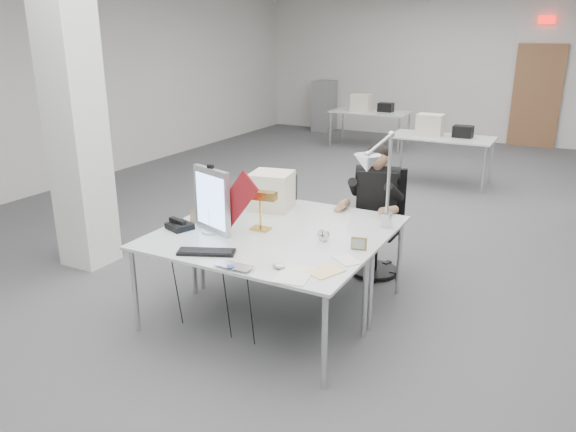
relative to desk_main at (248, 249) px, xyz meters
The scene contains 23 objects.
room_shell 2.80m from the desk_main, 89.21° to the left, with size 10.04×14.04×3.24m.
desk_main is the anchor object (origin of this frame).
desk_second 0.90m from the desk_main, 90.00° to the left, with size 1.80×0.90×0.03m, color silver.
bg_desk_a 5.50m from the desk_main, 87.92° to the left, with size 1.60×0.80×0.03m, color silver.
bg_desk_b 7.91m from the desk_main, 103.16° to the left, with size 1.60×0.80×0.03m, color silver.
filing_cabinet 9.80m from the desk_main, 110.93° to the left, with size 0.45×0.55×1.20m, color gray.
office_chair 1.71m from the desk_main, 73.15° to the left, with size 0.49×0.49×1.01m, color black, non-canonical shape.
seated_person 1.65m from the desk_main, 72.64° to the left, with size 0.51×0.64×0.96m, color black, non-canonical shape.
monitor 0.57m from the desk_main, 157.85° to the left, with size 0.44×0.04×0.54m, color #B4B5B9.
pennant 0.41m from the desk_main, 140.91° to the left, with size 0.49×0.01×0.20m, color maroon.
keyboard 0.33m from the desk_main, 132.10° to the right, with size 0.43×0.14×0.02m, color black.
laptop 0.43m from the desk_main, 74.27° to the right, with size 0.29×0.18×0.02m, color silver.
mouse 0.47m from the desk_main, 30.02° to the right, with size 0.10×0.06×0.04m, color #BCBDC1.
bankers_lamp 0.47m from the desk_main, 107.05° to the left, with size 0.33×0.13×0.38m, color gold, non-canonical shape.
desk_phone 0.75m from the desk_main, behind, with size 0.20×0.18×0.05m, color black.
picture_frame_left 0.77m from the desk_main, 157.05° to the left, with size 0.14×0.01×0.11m, color tan.
picture_frame_right 0.86m from the desk_main, 25.80° to the left, with size 0.12×0.01×0.10m, color olive.
desk_clock 0.62m from the desk_main, 42.71° to the left, with size 0.10×0.10×0.03m, color silver.
paper_stack_a 0.62m from the desk_main, 26.85° to the right, with size 0.23×0.33×0.01m, color white.
paper_stack_b 0.73m from the desk_main, 10.34° to the right, with size 0.18×0.24×0.01m, color #FFDC98.
paper_stack_c 0.79m from the desk_main, ahead, with size 0.20×0.14×0.01m, color white.
beige_monitor 1.05m from the desk_main, 108.99° to the left, with size 0.37×0.35×0.35m, color beige.
architect_lamp 1.16m from the desk_main, 42.85° to the left, with size 0.22×0.66×0.84m, color silver, non-canonical shape.
Camera 1 is at (2.18, -5.94, 2.37)m, focal length 35.00 mm.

